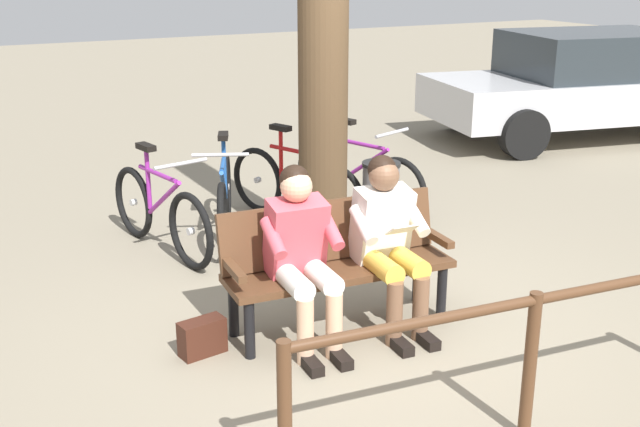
% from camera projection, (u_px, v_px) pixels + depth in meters
% --- Properties ---
extents(ground_plane, '(40.00, 40.00, 0.00)m').
position_uv_depth(ground_plane, '(364.00, 326.00, 5.54)').
color(ground_plane, gray).
extents(bench, '(1.63, 0.59, 0.87)m').
position_uv_depth(bench, '(335.00, 256.00, 5.44)').
color(bench, '#51331E').
rests_on(bench, ground).
extents(person_reading, '(0.51, 0.78, 1.20)m').
position_uv_depth(person_reading, '(388.00, 235.00, 5.37)').
color(person_reading, white).
rests_on(person_reading, ground).
extents(person_companion, '(0.51, 0.78, 1.20)m').
position_uv_depth(person_companion, '(302.00, 249.00, 5.13)').
color(person_companion, '#D84C59').
rests_on(person_companion, ground).
extents(handbag, '(0.32, 0.19, 0.24)m').
position_uv_depth(handbag, '(202.00, 337.00, 5.12)').
color(handbag, '#3F1E14').
rests_on(handbag, ground).
extents(tree_trunk, '(0.41, 0.41, 3.76)m').
position_uv_depth(tree_trunk, '(323.00, 34.00, 6.32)').
color(tree_trunk, '#4C3823').
rests_on(tree_trunk, ground).
extents(litter_bin, '(0.34, 0.34, 0.74)m').
position_uv_depth(litter_bin, '(380.00, 202.00, 7.05)').
color(litter_bin, slate).
rests_on(litter_bin, ground).
extents(bicycle_green, '(0.67, 1.61, 0.94)m').
position_uv_depth(bicycle_green, '(358.00, 178.00, 7.87)').
color(bicycle_green, black).
rests_on(bicycle_green, ground).
extents(bicycle_red, '(0.73, 1.58, 0.94)m').
position_uv_depth(bicycle_red, '(295.00, 186.00, 7.58)').
color(bicycle_red, black).
rests_on(bicycle_red, ground).
extents(bicycle_black, '(0.75, 1.57, 0.94)m').
position_uv_depth(bicycle_black, '(225.00, 199.00, 7.18)').
color(bicycle_black, black).
rests_on(bicycle_black, ground).
extents(bicycle_orange, '(0.52, 1.66, 0.94)m').
position_uv_depth(bicycle_orange, '(160.00, 213.00, 6.81)').
color(bicycle_orange, black).
rests_on(bicycle_orange, ground).
extents(railing_fence, '(2.81, 0.31, 0.85)m').
position_uv_depth(railing_fence, '(532.00, 340.00, 4.09)').
color(railing_fence, '#51331E').
rests_on(railing_fence, ground).
extents(parked_car, '(4.47, 2.64, 1.47)m').
position_uv_depth(parked_car, '(584.00, 83.00, 11.01)').
color(parked_car, silver).
rests_on(parked_car, ground).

